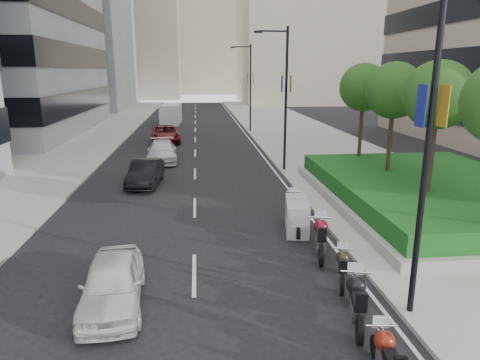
{
  "coord_description": "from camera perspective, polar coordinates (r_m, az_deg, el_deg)",
  "views": [
    {
      "loc": [
        -1.28,
        -8.77,
        6.43
      ],
      "look_at": [
        0.43,
        8.33,
        2.0
      ],
      "focal_mm": 32.0,
      "sensor_mm": 36.0,
      "label": 1
    }
  ],
  "objects": [
    {
      "name": "ground",
      "position": [
        10.94,
        2.25,
        -21.52
      ],
      "size": [
        160.0,
        160.0,
        0.0
      ],
      "primitive_type": "plane",
      "color": "black",
      "rests_on": "ground"
    },
    {
      "name": "sidewalk_right",
      "position": [
        40.61,
        9.05,
        5.27
      ],
      "size": [
        10.0,
        100.0,
        0.15
      ],
      "primitive_type": "cube",
      "color": "#9E9B93",
      "rests_on": "ground"
    },
    {
      "name": "sidewalk_left",
      "position": [
        40.72,
        -20.98,
        4.51
      ],
      "size": [
        8.0,
        100.0,
        0.15
      ],
      "primitive_type": "cube",
      "color": "#9E9B93",
      "rests_on": "ground"
    },
    {
      "name": "lane_edge",
      "position": [
        39.61,
        1.58,
        5.11
      ],
      "size": [
        0.12,
        100.0,
        0.01
      ],
      "primitive_type": "cube",
      "color": "silver",
      "rests_on": "ground"
    },
    {
      "name": "lane_centre",
      "position": [
        39.3,
        -5.99,
        4.96
      ],
      "size": [
        0.12,
        100.0,
        0.01
      ],
      "primitive_type": "cube",
      "color": "silver",
      "rests_on": "ground"
    },
    {
      "name": "building_grey_far",
      "position": [
        82.43,
        -23.06,
        19.33
      ],
      "size": [
        22.0,
        26.0,
        30.0
      ],
      "primitive_type": "cube",
      "color": "gray",
      "rests_on": "ground"
    },
    {
      "name": "building_cream_right",
      "position": [
        92.5,
        9.56,
        21.45
      ],
      "size": [
        28.0,
        24.0,
        36.0
      ],
      "primitive_type": "cube",
      "color": "#B7AD93",
      "rests_on": "ground"
    },
    {
      "name": "building_cream_left",
      "position": [
        110.55,
        -15.29,
        19.45
      ],
      "size": [
        26.0,
        24.0,
        34.0
      ],
      "primitive_type": "cube",
      "color": "#B7AD93",
      "rests_on": "ground"
    },
    {
      "name": "building_cream_centre",
      "position": [
        129.42,
        -4.52,
        19.98
      ],
      "size": [
        30.0,
        24.0,
        38.0
      ],
      "primitive_type": "cube",
      "color": "#B7AD93",
      "rests_on": "ground"
    },
    {
      "name": "planter",
      "position": [
        22.72,
        24.32,
        -2.38
      ],
      "size": [
        10.0,
        14.0,
        0.4
      ],
      "primitive_type": "cube",
      "color": "#9F9C94",
      "rests_on": "sidewalk_right"
    },
    {
      "name": "hedge",
      "position": [
        22.57,
        24.48,
        -0.92
      ],
      "size": [
        9.4,
        13.4,
        0.8
      ],
      "primitive_type": "cube",
      "color": "#164F19",
      "rests_on": "planter"
    },
    {
      "name": "tree_1",
      "position": [
        19.44,
        24.91,
        10.18
      ],
      "size": [
        2.8,
        2.8,
        6.3
      ],
      "color": "#332319",
      "rests_on": "planter"
    },
    {
      "name": "tree_2",
      "position": [
        22.98,
        19.86,
        11.11
      ],
      "size": [
        2.8,
        2.8,
        6.3
      ],
      "color": "#332319",
      "rests_on": "planter"
    },
    {
      "name": "tree_3",
      "position": [
        26.65,
        16.15,
        11.74
      ],
      "size": [
        2.8,
        2.8,
        6.3
      ],
      "color": "#332319",
      "rests_on": "planter"
    },
    {
      "name": "lamp_post_0",
      "position": [
        11.26,
        23.29,
        6.34
      ],
      "size": [
        2.34,
        0.45,
        9.0
      ],
      "color": "black",
      "rests_on": "ground"
    },
    {
      "name": "lamp_post_1",
      "position": [
        27.35,
        5.84,
        11.52
      ],
      "size": [
        2.34,
        0.45,
        9.0
      ],
      "color": "black",
      "rests_on": "ground"
    },
    {
      "name": "lamp_post_2",
      "position": [
        45.12,
        1.21,
        12.71
      ],
      "size": [
        2.34,
        0.45,
        9.0
      ],
      "color": "black",
      "rests_on": "ground"
    },
    {
      "name": "motorcycle_1",
      "position": [
        10.21,
        18.99,
        -21.54
      ],
      "size": [
        0.7,
        2.09,
        1.04
      ],
      "rotation": [
        0.0,
        0.0,
        1.46
      ],
      "color": "black",
      "rests_on": "ground"
    },
    {
      "name": "motorcycle_2",
      "position": [
        11.89,
        15.28,
        -15.22
      ],
      "size": [
        0.91,
        2.36,
        1.2
      ],
      "rotation": [
        0.0,
        0.0,
        1.31
      ],
      "color": "black",
      "rests_on": "ground"
    },
    {
      "name": "motorcycle_3",
      "position": [
        13.81,
        13.47,
        -11.27
      ],
      "size": [
        0.82,
        1.91,
        0.98
      ],
      "rotation": [
        0.0,
        0.0,
        1.26
      ],
      "color": "black",
      "rests_on": "ground"
    },
    {
      "name": "motorcycle_4",
      "position": [
        15.62,
        10.7,
        -7.5
      ],
      "size": [
        0.9,
        2.43,
        1.23
      ],
      "rotation": [
        0.0,
        0.0,
        1.33
      ],
      "color": "black",
      "rests_on": "ground"
    },
    {
      "name": "motorcycle_5",
      "position": [
        17.63,
        7.59,
        -4.78
      ],
      "size": [
        1.23,
        2.29,
        1.32
      ],
      "rotation": [
        0.0,
        0.0,
        1.4
      ],
      "color": "black",
      "rests_on": "ground"
    },
    {
      "name": "motorcycle_6",
      "position": [
        19.7,
        7.07,
        -3.11
      ],
      "size": [
        0.76,
        1.92,
        0.98
      ],
      "rotation": [
        0.0,
        0.0,
        1.3
      ],
      "color": "black",
      "rests_on": "ground"
    },
    {
      "name": "car_a",
      "position": [
        12.72,
        -16.64,
        -12.99
      ],
      "size": [
        1.95,
        4.18,
        1.38
      ],
      "primitive_type": "imported",
      "rotation": [
        0.0,
        0.0,
        0.08
      ],
      "color": "silver",
      "rests_on": "ground"
    },
    {
      "name": "car_b",
      "position": [
        25.07,
        -12.49,
        0.94
      ],
      "size": [
        1.88,
        4.48,
        1.44
      ],
      "primitive_type": "imported",
      "rotation": [
        0.0,
        0.0,
        -0.08
      ],
      "color": "black",
      "rests_on": "ground"
    },
    {
      "name": "car_c",
      "position": [
        31.45,
        -10.36,
        3.77
      ],
      "size": [
        2.39,
        5.17,
        1.46
      ],
      "primitive_type": "imported",
      "rotation": [
        0.0,
        0.0,
        0.07
      ],
      "color": "silver",
      "rests_on": "ground"
    },
    {
      "name": "car_d",
      "position": [
        39.99,
        -9.89,
        6.08
      ],
      "size": [
        2.96,
        5.65,
        1.52
      ],
      "primitive_type": "imported",
      "rotation": [
        0.0,
        0.0,
        0.08
      ],
      "color": "maroon",
      "rests_on": "ground"
    },
    {
      "name": "delivery_van",
      "position": [
        53.74,
        -9.2,
        8.57
      ],
      "size": [
        2.48,
        5.73,
        2.35
      ],
      "rotation": [
        0.0,
        0.0,
        -0.06
      ],
      "color": "white",
      "rests_on": "ground"
    }
  ]
}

